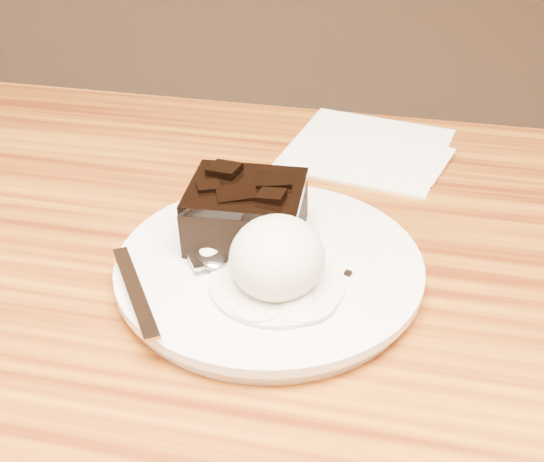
% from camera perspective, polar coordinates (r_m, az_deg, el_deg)
% --- Properties ---
extents(plate, '(0.24, 0.24, 0.02)m').
position_cam_1_polar(plate, '(0.54, -0.22, -3.24)').
color(plate, silver).
rests_on(plate, dining_table).
extents(brownie, '(0.09, 0.08, 0.04)m').
position_cam_1_polar(brownie, '(0.55, -2.10, 1.27)').
color(brownie, black).
rests_on(brownie, plate).
extents(ice_cream_scoop, '(0.07, 0.07, 0.06)m').
position_cam_1_polar(ice_cream_scoop, '(0.50, 0.43, -2.18)').
color(ice_cream_scoop, silver).
rests_on(ice_cream_scoop, plate).
extents(melt_puddle, '(0.10, 0.10, 0.00)m').
position_cam_1_polar(melt_puddle, '(0.51, 0.42, -4.33)').
color(melt_puddle, white).
rests_on(melt_puddle, plate).
extents(spoon, '(0.12, 0.15, 0.01)m').
position_cam_1_polar(spoon, '(0.54, -5.13, -2.03)').
color(spoon, silver).
rests_on(spoon, plate).
extents(napkin, '(0.18, 0.18, 0.01)m').
position_cam_1_polar(napkin, '(0.74, 7.80, 6.79)').
color(napkin, white).
rests_on(napkin, dining_table).
extents(crumb_a, '(0.01, 0.01, 0.00)m').
position_cam_1_polar(crumb_a, '(0.52, -0.77, -3.28)').
color(crumb_a, black).
rests_on(crumb_a, plate).
extents(crumb_b, '(0.01, 0.01, 0.00)m').
position_cam_1_polar(crumb_b, '(0.52, 6.26, -3.46)').
color(crumb_b, black).
rests_on(crumb_b, plate).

